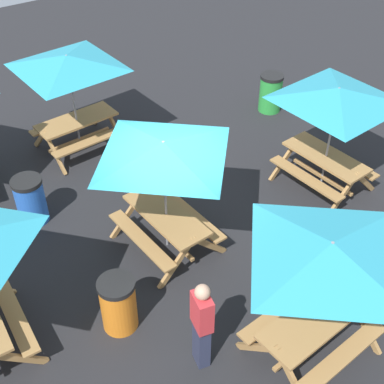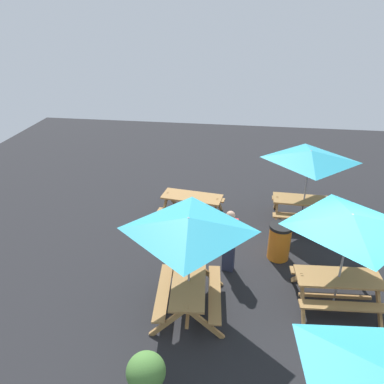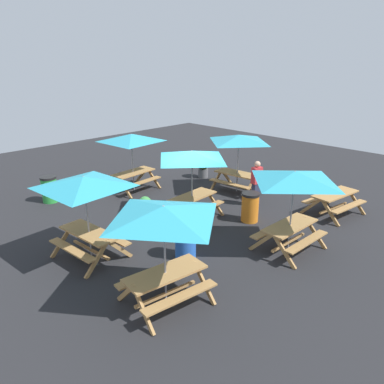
# 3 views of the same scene
# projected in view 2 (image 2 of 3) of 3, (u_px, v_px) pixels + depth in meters

# --- Properties ---
(ground_plane) EXTENTS (27.46, 27.46, 0.00)m
(ground_plane) POSITION_uv_depth(u_px,v_px,m) (337.00, 312.00, 8.09)
(ground_plane) COLOR #232326
(ground_plane) RESTS_ON ground
(picnic_table_0) EXTENTS (1.97, 1.73, 0.81)m
(picnic_table_0) POSITION_uv_depth(u_px,v_px,m) (192.00, 202.00, 11.40)
(picnic_table_0) COLOR #A87A44
(picnic_table_0) RESTS_ON ground
(picnic_table_2) EXTENTS (2.13, 2.13, 2.34)m
(picnic_table_2) POSITION_uv_depth(u_px,v_px,m) (350.00, 228.00, 7.42)
(picnic_table_2) COLOR #A87A44
(picnic_table_2) RESTS_ON ground
(picnic_table_4) EXTENTS (2.06, 2.06, 2.34)m
(picnic_table_4) POSITION_uv_depth(u_px,v_px,m) (310.00, 161.00, 10.57)
(picnic_table_4) COLOR #A87A44
(picnic_table_4) RESTS_ON ground
(picnic_table_6) EXTENTS (2.17, 2.17, 2.34)m
(picnic_table_6) POSITION_uv_depth(u_px,v_px,m) (189.00, 231.00, 7.30)
(picnic_table_6) COLOR #A87A44
(picnic_table_6) RESTS_ON ground
(trash_bin_orange) EXTENTS (0.59, 0.59, 0.98)m
(trash_bin_orange) POSITION_uv_depth(u_px,v_px,m) (279.00, 241.00, 9.62)
(trash_bin_orange) COLOR orange
(trash_bin_orange) RESTS_ON ground
(potted_plant_0) EXTENTS (0.64, 0.64, 1.03)m
(potted_plant_0) POSITION_uv_depth(u_px,v_px,m) (146.00, 377.00, 6.02)
(potted_plant_0) COLOR #59595B
(potted_plant_0) RESTS_ON ground
(person_standing) EXTENTS (0.40, 0.29, 1.67)m
(person_standing) POSITION_uv_depth(u_px,v_px,m) (229.00, 240.00, 8.99)
(person_standing) COLOR #2D334C
(person_standing) RESTS_ON ground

